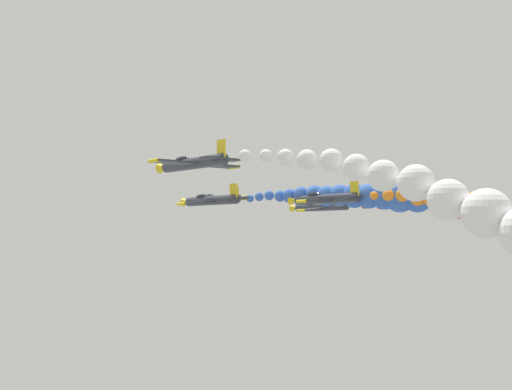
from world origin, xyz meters
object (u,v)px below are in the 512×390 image
object	(u,v)px
airplane_left_inner	(211,200)
airplane_lead	(217,199)
airplane_right_outer	(192,163)
airplane_right_inner	(320,207)
airplane_left_outer	(325,199)

from	to	relation	value
airplane_left_inner	airplane_lead	bearing A→B (deg)	48.01
airplane_right_outer	airplane_right_inner	bearing A→B (deg)	18.07
airplane_right_inner	airplane_left_outer	size ratio (longest dim) A/B	1.00
airplane_right_outer	airplane_lead	bearing A→B (deg)	46.46
airplane_left_inner	airplane_right_inner	size ratio (longest dim) A/B	1.00
airplane_lead	airplane_left_inner	bearing A→B (deg)	-131.99
airplane_right_outer	airplane_left_inner	bearing A→B (deg)	45.11
airplane_lead	airplane_right_inner	size ratio (longest dim) A/B	1.00
airplane_right_inner	airplane_right_outer	size ratio (longest dim) A/B	1.00
airplane_lead	airplane_right_inner	distance (m)	14.51
airplane_left_outer	airplane_right_outer	world-z (taller)	airplane_right_outer
airplane_lead	airplane_right_inner	world-z (taller)	airplane_lead
airplane_left_inner	airplane_right_inner	xyz separation A→B (m)	(18.79, -0.74, -0.26)
airplane_lead	airplane_right_inner	xyz separation A→B (m)	(10.41, -10.05, -1.06)
airplane_left_outer	airplane_right_outer	distance (m)	18.75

